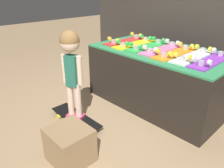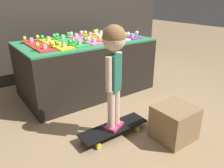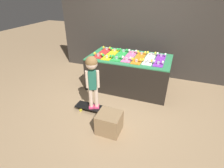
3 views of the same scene
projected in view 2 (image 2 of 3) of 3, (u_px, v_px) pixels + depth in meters
The scene contains 13 objects.
ground_plane at pixel (114, 108), 2.68m from camera, with size 16.00×16.00×0.00m, color #9E7F5B.
back_wall at pixel (56, 7), 3.41m from camera, with size 4.24×0.10×2.23m.
display_rack at pixel (86, 66), 3.04m from camera, with size 1.71×0.96×0.73m.
skateboard_red_on_rack at pixel (38, 45), 2.57m from camera, with size 0.19×0.72×0.09m.
skateboard_yellow_on_rack at pixel (56, 43), 2.65m from camera, with size 0.19×0.72×0.09m.
skateboard_green_on_rack at pixel (71, 41), 2.78m from camera, with size 0.19×0.72×0.09m.
skateboard_pink_on_rack at pixel (85, 39), 2.90m from camera, with size 0.19×0.72×0.09m.
skateboard_orange_on_rack at pixel (99, 38), 2.99m from camera, with size 0.19×0.72×0.09m.
skateboard_white_on_rack at pixel (110, 36), 3.13m from camera, with size 0.19×0.72×0.09m.
skateboard_purple_on_rack at pixel (122, 34), 3.23m from camera, with size 0.19×0.72×0.09m.
skateboard_on_floor at pixel (114, 128), 2.14m from camera, with size 0.71×0.21×0.09m.
child at pixel (114, 59), 1.87m from camera, with size 0.22×0.20×0.98m.
storage_box at pixel (174, 123), 2.07m from camera, with size 0.36×0.34×0.33m.
Camera 2 is at (-1.41, -1.90, 1.29)m, focal length 35.00 mm.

